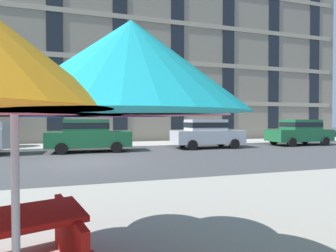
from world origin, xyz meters
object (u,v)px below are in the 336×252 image
(sedan_silver, at_px, (207,133))
(sedan_green_midblock, at_px, (300,131))
(sedan_green, at_px, (89,135))
(patio_umbrella, at_px, (14,80))

(sedan_silver, relative_size, sedan_green_midblock, 1.00)
(sedan_green, distance_m, patio_umbrella, 12.75)
(sedan_green_midblock, height_order, patio_umbrella, patio_umbrella)
(sedan_silver, distance_m, patio_umbrella, 14.78)
(sedan_green, relative_size, sedan_green_midblock, 1.00)
(sedan_silver, relative_size, patio_umbrella, 1.24)
(patio_umbrella, bearing_deg, sedan_silver, 59.52)
(sedan_green, height_order, patio_umbrella, patio_umbrella)
(sedan_green_midblock, xyz_separation_m, patio_umbrella, (-14.52, -12.70, 1.08))
(patio_umbrella, bearing_deg, sedan_green, 87.99)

